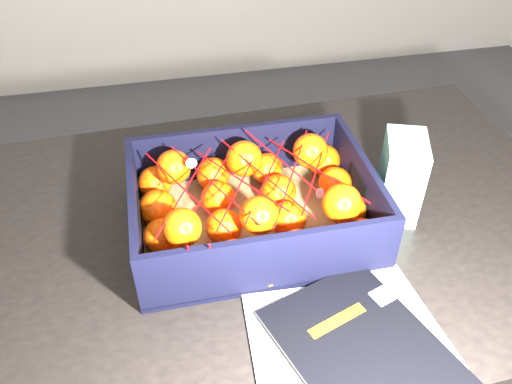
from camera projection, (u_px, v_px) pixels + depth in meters
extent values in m
plane|color=#3D3D3F|center=(334.00, 314.00, 1.76)|extent=(3.50, 3.50, 0.00)
cube|color=black|center=(280.00, 228.00, 1.02)|extent=(1.23, 0.84, 0.04)
cylinder|color=black|center=(49.00, 269.00, 1.44)|extent=(0.06, 0.06, 0.71)
cylinder|color=black|center=(423.00, 212.00, 1.61)|extent=(0.06, 0.06, 0.71)
cube|color=#B5B4B0|center=(325.00, 362.00, 0.77)|extent=(0.23, 0.29, 0.01)
cube|color=#B5B4B0|center=(380.00, 349.00, 0.78)|extent=(0.24, 0.30, 0.01)
cube|color=black|center=(365.00, 350.00, 0.78)|extent=(0.29, 0.33, 0.01)
cube|color=orange|center=(279.00, 267.00, 0.89)|extent=(0.09, 0.08, 0.00)
cube|color=white|center=(388.00, 293.00, 0.85)|extent=(0.06, 0.05, 0.00)
cube|color=orange|center=(337.00, 320.00, 0.81)|extent=(0.10, 0.05, 0.00)
cube|color=olive|center=(253.00, 224.00, 0.99)|extent=(0.43, 0.32, 0.01)
cube|color=black|center=(237.00, 153.00, 1.07)|extent=(0.43, 0.01, 0.12)
cube|color=black|center=(272.00, 264.00, 0.84)|extent=(0.43, 0.01, 0.12)
cube|color=black|center=(136.00, 218.00, 0.92)|extent=(0.01, 0.30, 0.12)
cube|color=black|center=(361.00, 186.00, 0.99)|extent=(0.01, 0.30, 0.12)
sphere|color=#FF4505|center=(165.00, 271.00, 0.85)|extent=(0.07, 0.07, 0.07)
sphere|color=#FF4505|center=(162.00, 237.00, 0.91)|extent=(0.07, 0.07, 0.07)
sphere|color=#FF4505|center=(158.00, 209.00, 0.97)|extent=(0.07, 0.07, 0.07)
sphere|color=#FF4505|center=(155.00, 183.00, 1.03)|extent=(0.06, 0.06, 0.06)
sphere|color=#FF4505|center=(235.00, 258.00, 0.87)|extent=(0.06, 0.06, 0.06)
sphere|color=#FF4505|center=(224.00, 227.00, 0.93)|extent=(0.07, 0.07, 0.07)
sphere|color=#FF4505|center=(218.00, 198.00, 0.99)|extent=(0.06, 0.06, 0.06)
sphere|color=#FF4505|center=(213.00, 174.00, 1.05)|extent=(0.07, 0.07, 0.07)
sphere|color=#FF4505|center=(298.00, 248.00, 0.89)|extent=(0.07, 0.07, 0.07)
sphere|color=#FF4505|center=(288.00, 219.00, 0.95)|extent=(0.07, 0.07, 0.07)
sphere|color=#FF4505|center=(278.00, 192.00, 1.00)|extent=(0.07, 0.07, 0.07)
sphere|color=#FF4505|center=(267.00, 168.00, 1.06)|extent=(0.06, 0.06, 0.06)
sphere|color=#FF4505|center=(362.00, 238.00, 0.91)|extent=(0.07, 0.07, 0.07)
sphere|color=#FF4505|center=(348.00, 210.00, 0.96)|extent=(0.07, 0.07, 0.07)
sphere|color=#FF4505|center=(335.00, 183.00, 1.02)|extent=(0.06, 0.06, 0.06)
sphere|color=#FF4505|center=(324.00, 160.00, 1.08)|extent=(0.07, 0.07, 0.07)
sphere|color=#FF4505|center=(182.00, 228.00, 0.85)|extent=(0.07, 0.07, 0.07)
sphere|color=#FF4505|center=(173.00, 167.00, 0.98)|extent=(0.06, 0.06, 0.06)
sphere|color=#FF4505|center=(259.00, 215.00, 0.88)|extent=(0.07, 0.07, 0.07)
sphere|color=#FF4505|center=(244.00, 159.00, 1.00)|extent=(0.07, 0.07, 0.07)
sphere|color=#FF4505|center=(342.00, 203.00, 0.90)|extent=(0.07, 0.07, 0.07)
sphere|color=#FF4505|center=(310.00, 151.00, 1.02)|extent=(0.07, 0.07, 0.07)
cylinder|color=red|center=(185.00, 190.00, 0.90)|extent=(0.12, 0.22, 0.02)
cylinder|color=red|center=(213.00, 184.00, 0.90)|extent=(0.12, 0.22, 0.02)
cylinder|color=red|center=(239.00, 179.00, 0.92)|extent=(0.12, 0.22, 0.03)
cylinder|color=red|center=(266.00, 177.00, 0.93)|extent=(0.12, 0.22, 0.03)
cylinder|color=red|center=(290.00, 168.00, 0.94)|extent=(0.12, 0.22, 0.03)
cylinder|color=red|center=(316.00, 169.00, 0.95)|extent=(0.12, 0.22, 0.01)
cylinder|color=red|center=(185.00, 189.00, 0.90)|extent=(0.12, 0.22, 0.00)
cylinder|color=red|center=(212.00, 183.00, 0.92)|extent=(0.12, 0.22, 0.02)
cylinder|color=red|center=(240.00, 184.00, 0.91)|extent=(0.12, 0.22, 0.01)
cylinder|color=red|center=(266.00, 178.00, 0.92)|extent=(0.12, 0.22, 0.01)
cylinder|color=red|center=(292.00, 175.00, 0.93)|extent=(0.12, 0.22, 0.03)
cylinder|color=red|center=(316.00, 170.00, 0.95)|extent=(0.12, 0.22, 0.00)
cylinder|color=red|center=(189.00, 258.00, 0.81)|extent=(0.00, 0.03, 0.09)
cylinder|color=red|center=(208.00, 255.00, 0.81)|extent=(0.01, 0.04, 0.08)
cube|color=white|center=(401.00, 177.00, 0.98)|extent=(0.10, 0.13, 0.16)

